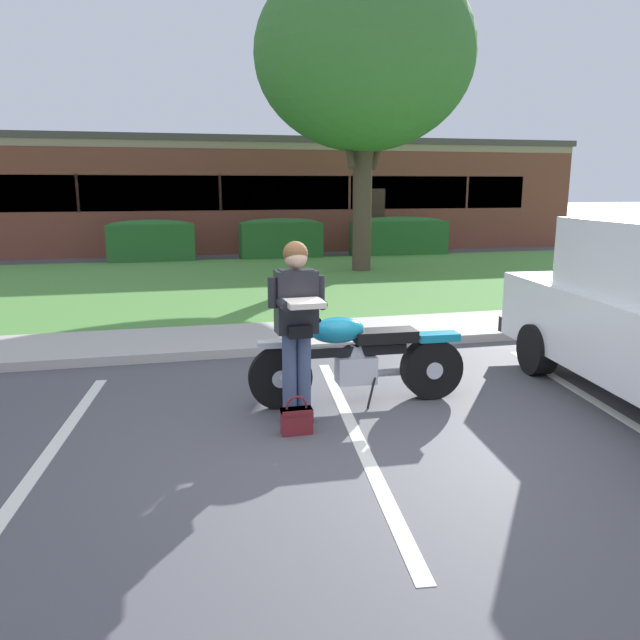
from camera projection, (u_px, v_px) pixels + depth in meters
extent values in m
plane|color=#4C4C51|center=(357.00, 443.00, 5.38)|extent=(140.00, 140.00, 0.00)
cube|color=#B7B2A8|center=(291.00, 348.00, 8.29)|extent=(60.00, 0.20, 0.12)
cube|color=#B7B2A8|center=(280.00, 335.00, 9.10)|extent=(60.00, 1.50, 0.08)
cube|color=#518E3D|center=(241.00, 283.00, 14.08)|extent=(60.00, 8.98, 0.06)
cube|color=silver|center=(42.00, 463.00, 4.98)|extent=(0.60, 4.39, 0.01)
cube|color=silver|center=(356.00, 433.00, 5.58)|extent=(0.60, 4.39, 0.01)
cube|color=silver|center=(608.00, 409.00, 6.18)|extent=(0.60, 4.39, 0.01)
cylinder|color=black|center=(280.00, 378.00, 6.16)|extent=(0.64, 0.12, 0.64)
cylinder|color=silver|center=(280.00, 378.00, 6.16)|extent=(0.18, 0.13, 0.18)
cylinder|color=black|center=(431.00, 368.00, 6.47)|extent=(0.65, 0.20, 0.64)
cylinder|color=silver|center=(431.00, 368.00, 6.47)|extent=(0.19, 0.21, 0.18)
cube|color=silver|center=(280.00, 344.00, 6.09)|extent=(0.44, 0.15, 0.06)
cube|color=teal|center=(437.00, 337.00, 6.41)|extent=(0.45, 0.21, 0.08)
cylinder|color=silver|center=(295.00, 352.00, 6.05)|extent=(0.31, 0.05, 0.58)
cylinder|color=silver|center=(292.00, 348.00, 6.20)|extent=(0.31, 0.05, 0.58)
sphere|color=silver|center=(297.00, 324.00, 6.08)|extent=(0.17, 0.17, 0.17)
cylinder|color=silver|center=(311.00, 312.00, 6.08)|extent=(0.05, 0.72, 0.03)
cylinder|color=black|center=(318.00, 320.00, 5.74)|extent=(0.05, 0.10, 0.04)
cylinder|color=black|center=(304.00, 305.00, 6.43)|extent=(0.05, 0.10, 0.04)
sphere|color=silver|center=(315.00, 302.00, 5.76)|extent=(0.08, 0.08, 0.08)
sphere|color=silver|center=(303.00, 291.00, 6.33)|extent=(0.08, 0.08, 0.08)
cube|color=#B2BCC6|center=(303.00, 302.00, 6.04)|extent=(0.15, 0.36, 0.35)
cube|color=black|center=(353.00, 350.00, 6.26)|extent=(1.10, 0.13, 0.10)
ellipsoid|color=teal|center=(337.00, 330.00, 6.18)|extent=(0.57, 0.34, 0.26)
cube|color=black|center=(385.00, 336.00, 6.29)|extent=(0.65, 0.30, 0.12)
cube|color=silver|center=(356.00, 369.00, 6.30)|extent=(0.41, 0.25, 0.28)
cylinder|color=silver|center=(353.00, 354.00, 6.26)|extent=(0.18, 0.13, 0.21)
cylinder|color=silver|center=(359.00, 354.00, 6.28)|extent=(0.18, 0.13, 0.21)
cylinder|color=silver|center=(386.00, 372.00, 6.53)|extent=(0.60, 0.10, 0.08)
cylinder|color=silver|center=(404.00, 371.00, 6.57)|extent=(0.60, 0.10, 0.08)
cylinder|color=black|center=(371.00, 393.00, 6.22)|extent=(0.13, 0.12, 0.30)
cube|color=black|center=(305.00, 415.00, 5.91)|extent=(0.12, 0.24, 0.10)
cube|color=black|center=(290.00, 416.00, 5.87)|extent=(0.12, 0.24, 0.10)
cylinder|color=#47567A|center=(304.00, 376.00, 5.85)|extent=(0.14, 0.14, 0.86)
cylinder|color=#47567A|center=(290.00, 377.00, 5.81)|extent=(0.14, 0.14, 0.86)
cube|color=#232328|center=(296.00, 302.00, 5.68)|extent=(0.39, 0.24, 0.58)
cube|color=#232328|center=(296.00, 273.00, 5.62)|extent=(0.31, 0.21, 0.06)
sphere|color=tan|center=(296.00, 257.00, 5.59)|extent=(0.21, 0.21, 0.21)
sphere|color=brown|center=(295.00, 254.00, 5.60)|extent=(0.23, 0.23, 0.23)
cube|color=black|center=(300.00, 331.00, 5.61)|extent=(0.22, 0.11, 0.12)
cylinder|color=#232328|center=(318.00, 302.00, 5.57)|extent=(0.10, 0.34, 0.09)
cylinder|color=#232328|center=(283.00, 304.00, 5.48)|extent=(0.10, 0.34, 0.09)
cylinder|color=#232328|center=(320.00, 290.00, 5.70)|extent=(0.10, 0.10, 0.28)
cylinder|color=#232328|center=(273.00, 292.00, 5.58)|extent=(0.10, 0.10, 0.28)
cube|color=beige|center=(304.00, 303.00, 5.39)|extent=(0.33, 0.33, 0.05)
cube|color=maroon|center=(297.00, 421.00, 5.56)|extent=(0.28, 0.12, 0.24)
cube|color=maroon|center=(297.00, 411.00, 5.53)|extent=(0.28, 0.13, 0.04)
torus|color=maroon|center=(297.00, 406.00, 5.53)|extent=(0.20, 0.02, 0.20)
cube|color=black|center=(638.00, 267.00, 5.51)|extent=(0.31, 2.72, 0.55)
cube|color=black|center=(637.00, 255.00, 6.82)|extent=(1.57, 0.39, 0.51)
cube|color=black|center=(567.00, 322.00, 8.31)|extent=(1.90, 0.29, 0.20)
cylinder|color=black|center=(537.00, 349.00, 7.31)|extent=(0.30, 0.62, 0.60)
cylinder|color=#4C3D2D|center=(362.00, 208.00, 15.65)|extent=(0.48, 0.48, 3.28)
ellipsoid|color=#3D7A33|center=(364.00, 55.00, 14.88)|extent=(5.33, 5.33, 4.53)
cylinder|color=#4C3D2D|center=(380.00, 140.00, 15.40)|extent=(0.17, 1.01, 1.47)
cylinder|color=#4C3D2D|center=(348.00, 142.00, 15.22)|extent=(0.17, 0.93, 1.35)
cube|color=#286028|center=(152.00, 243.00, 18.00)|extent=(2.46, 0.90, 1.10)
ellipsoid|color=#286028|center=(150.00, 224.00, 17.88)|extent=(2.33, 0.84, 0.28)
cube|color=#286028|center=(281.00, 241.00, 18.87)|extent=(2.47, 0.90, 1.10)
ellipsoid|color=#286028|center=(281.00, 223.00, 18.75)|extent=(2.35, 0.84, 0.28)
cube|color=#286028|center=(399.00, 238.00, 19.74)|extent=(3.05, 0.90, 1.10)
ellipsoid|color=#286028|center=(399.00, 221.00, 19.62)|extent=(2.90, 0.84, 0.28)
cube|color=brown|center=(211.00, 196.00, 23.96)|extent=(25.29, 8.87, 3.58)
cube|color=#998466|center=(218.00, 145.00, 19.42)|extent=(25.29, 0.10, 0.24)
cube|color=#4C4742|center=(210.00, 146.00, 23.55)|extent=(25.55, 8.96, 0.20)
cube|color=#1E282D|center=(220.00, 193.00, 19.73)|extent=(21.50, 0.06, 1.10)
cube|color=brown|center=(77.00, 193.00, 18.74)|extent=(0.08, 0.04, 1.20)
cube|color=brown|center=(220.00, 193.00, 19.72)|extent=(0.08, 0.04, 1.20)
cube|color=brown|center=(349.00, 193.00, 20.70)|extent=(0.08, 0.04, 1.20)
cube|color=brown|center=(467.00, 192.00, 21.68)|extent=(0.08, 0.04, 1.20)
cube|color=#473323|center=(370.00, 220.00, 21.09)|extent=(1.00, 0.08, 2.10)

